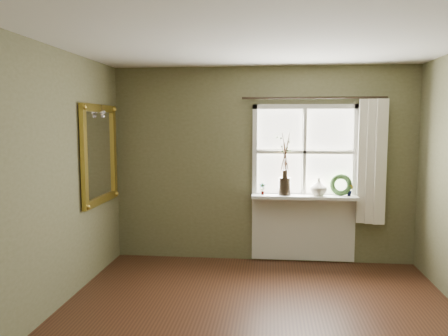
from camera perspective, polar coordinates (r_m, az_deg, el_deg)
ceiling at (r=3.65m, az=4.52°, el=17.57°), size 4.50×4.50×0.00m
wall_back at (r=5.90m, az=5.03°, el=0.45°), size 4.00×0.10×2.60m
wall_left at (r=4.21m, az=-24.79°, el=-2.29°), size 0.10×4.50×2.60m
wall_front at (r=1.40m, az=1.35°, el=-17.85°), size 4.00×0.10×2.60m
window_frame at (r=5.83m, az=10.45°, el=2.08°), size 1.36×0.06×1.24m
window_sill at (r=5.79m, az=10.42°, el=-3.72°), size 1.36×0.26×0.04m
window_apron at (r=5.99m, az=10.26°, el=-7.70°), size 1.36×0.04×0.88m
dark_jug at (r=5.76m, az=7.94°, el=-2.38°), size 0.20×0.20×0.23m
cream_vase at (r=5.79m, az=12.26°, el=-2.43°), size 0.23×0.23×0.23m
wreath at (r=5.87m, az=15.00°, el=-2.43°), size 0.31×0.20×0.29m
potted_plant_left at (r=5.76m, az=5.04°, el=-2.72°), size 0.08×0.06×0.15m
potted_plant_right at (r=5.85m, az=16.12°, el=-2.83°), size 0.10×0.09×0.15m
curtain at (r=5.87m, az=18.71°, el=0.76°), size 0.36×0.12×1.59m
curtain_rod at (r=5.78m, az=11.63°, el=8.97°), size 1.84×0.03×0.03m
gilt_mirror at (r=5.53m, az=-15.93°, el=1.75°), size 0.10×1.01×1.21m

